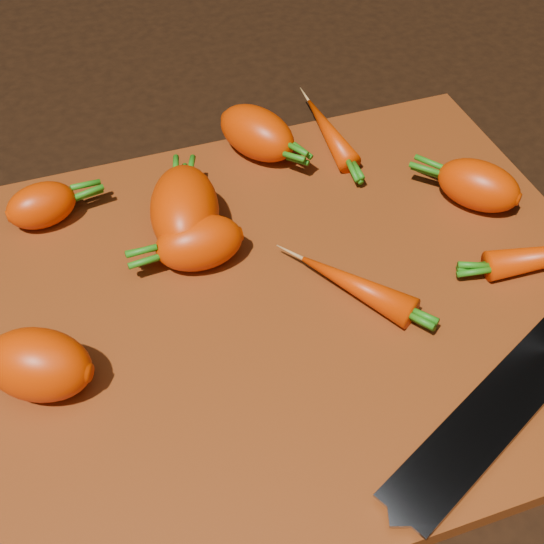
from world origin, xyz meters
name	(u,v)px	position (x,y,z in m)	size (l,w,h in m)	color
ground	(276,314)	(0.00, 0.00, -0.01)	(2.00, 2.00, 0.01)	black
cutting_board	(277,304)	(0.00, 0.00, 0.01)	(0.50, 0.40, 0.01)	brown
carrot_0	(38,365)	(-0.17, -0.02, 0.04)	(0.07, 0.05, 0.05)	#D43300
carrot_1	(257,133)	(0.04, 0.17, 0.03)	(0.08, 0.04, 0.04)	#D43300
carrot_2	(185,210)	(-0.04, 0.09, 0.04)	(0.09, 0.05, 0.05)	#D43300
carrot_3	(199,243)	(-0.04, 0.05, 0.03)	(0.07, 0.04, 0.04)	#D43300
carrot_4	(41,205)	(-0.15, 0.14, 0.03)	(0.06, 0.04, 0.04)	#D43300
carrot_5	(479,185)	(0.19, 0.04, 0.03)	(0.07, 0.04, 0.04)	#D43300
carrot_6	(328,131)	(0.11, 0.17, 0.02)	(0.10, 0.02, 0.02)	#D43300
carrot_8	(356,285)	(0.05, -0.02, 0.02)	(0.09, 0.02, 0.02)	#D43300
knife	(518,387)	(0.12, -0.13, 0.02)	(0.32, 0.18, 0.02)	gray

